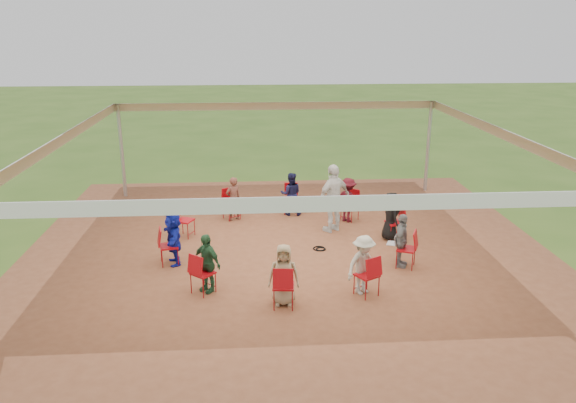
{
  "coord_description": "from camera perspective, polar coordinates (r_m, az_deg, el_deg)",
  "views": [
    {
      "loc": [
        -0.87,
        -12.91,
        5.4
      ],
      "look_at": [
        0.02,
        0.3,
        1.19
      ],
      "focal_mm": 35.0,
      "sensor_mm": 36.0,
      "label": 1
    }
  ],
  "objects": [
    {
      "name": "chair_5",
      "position": [
        15.02,
        -10.45,
        -1.93
      ],
      "size": [
        0.57,
        0.56,
        0.9
      ],
      "primitive_type": null,
      "rotation": [
        0.0,
        0.0,
        -1.98
      ],
      "color": "#A9080F",
      "rests_on": "ground"
    },
    {
      "name": "tent",
      "position": [
        13.29,
        -0.0,
        4.45
      ],
      "size": [
        10.33,
        10.33,
        3.0
      ],
      "color": "#B2B2B7",
      "rests_on": "ground"
    },
    {
      "name": "chair_2",
      "position": [
        16.1,
        6.31,
        -0.39
      ],
      "size": [
        0.61,
        0.61,
        0.9
      ],
      "primitive_type": null,
      "rotation": [
        0.0,
        0.0,
        2.41
      ],
      "color": "#A9080F",
      "rests_on": "ground"
    },
    {
      "name": "person_seated_5",
      "position": [
        13.33,
        -11.54,
        -3.66
      ],
      "size": [
        0.68,
        1.25,
        1.27
      ],
      "primitive_type": "imported",
      "rotation": [
        0.0,
        0.0,
        -1.36
      ],
      "color": "#0F1A94",
      "rests_on": "ground"
    },
    {
      "name": "ground",
      "position": [
        14.02,
        -0.0,
        -5.03
      ],
      "size": [
        80.0,
        80.0,
        0.0
      ],
      "primitive_type": "plane",
      "color": "#3A5B1C",
      "rests_on": "ground"
    },
    {
      "name": "chair_6",
      "position": [
        13.39,
        -12.0,
        -4.48
      ],
      "size": [
        0.52,
        0.5,
        0.9
      ],
      "primitive_type": null,
      "rotation": [
        0.0,
        0.0,
        -1.36
      ],
      "color": "#A9080F",
      "rests_on": "ground"
    },
    {
      "name": "chair_4",
      "position": [
        16.19,
        -5.77,
        -0.27
      ],
      "size": [
        0.58,
        0.59,
        0.9
      ],
      "primitive_type": null,
      "rotation": [
        0.0,
        0.0,
        -2.61
      ],
      "color": "#A9080F",
      "rests_on": "ground"
    },
    {
      "name": "chair_7",
      "position": [
        11.88,
        -8.64,
        -7.22
      ],
      "size": [
        0.61,
        0.61,
        0.9
      ],
      "primitive_type": null,
      "rotation": [
        0.0,
        0.0,
        -0.73
      ],
      "color": "#A9080F",
      "rests_on": "ground"
    },
    {
      "name": "laptop",
      "position": [
        13.2,
        10.72,
        -4.01
      ],
      "size": [
        0.33,
        0.36,
        0.2
      ],
      "rotation": [
        0.0,
        0.0,
        1.16
      ],
      "color": "#B7B7BC",
      "rests_on": "ground"
    },
    {
      "name": "chair_8",
      "position": [
        11.2,
        -0.46,
        -8.6
      ],
      "size": [
        0.46,
        0.48,
        0.9
      ],
      "primitive_type": null,
      "rotation": [
        0.0,
        0.0,
        -0.1
      ],
      "color": "#A9080F",
      "rests_on": "ground"
    },
    {
      "name": "person_seated_0",
      "position": [
        13.17,
        11.45,
        -3.92
      ],
      "size": [
        0.65,
        0.84,
        1.27
      ],
      "primitive_type": "imported",
      "rotation": [
        0.0,
        0.0,
        1.16
      ],
      "color": "slate",
      "rests_on": "ground"
    },
    {
      "name": "chair_1",
      "position": [
        14.87,
        10.76,
        -2.14
      ],
      "size": [
        0.52,
        0.5,
        0.9
      ],
      "primitive_type": null,
      "rotation": [
        0.0,
        0.0,
        1.79
      ],
      "color": "#A9080F",
      "rests_on": "ground"
    },
    {
      "name": "cable_coil",
      "position": [
        14.11,
        3.25,
        -4.81
      ],
      "size": [
        0.37,
        0.37,
        0.03
      ],
      "rotation": [
        0.0,
        0.0,
        -0.22
      ],
      "color": "black",
      "rests_on": "ground"
    },
    {
      "name": "dirt_patch",
      "position": [
        14.01,
        -0.0,
        -5.01
      ],
      "size": [
        13.0,
        13.0,
        0.0
      ],
      "primitive_type": "plane",
      "color": "brown",
      "rests_on": "ground"
    },
    {
      "name": "chair_0",
      "position": [
        13.22,
        11.91,
        -4.76
      ],
      "size": [
        0.57,
        0.56,
        0.9
      ],
      "primitive_type": null,
      "rotation": [
        0.0,
        0.0,
        1.16
      ],
      "color": "#A9080F",
      "rests_on": "ground"
    },
    {
      "name": "person_seated_8",
      "position": [
        11.76,
        7.66,
        -6.39
      ],
      "size": [
        0.92,
        0.77,
        1.27
      ],
      "primitive_type": "imported",
      "rotation": [
        0.0,
        0.0,
        0.53
      ],
      "color": "#B5B39F",
      "rests_on": "ground"
    },
    {
      "name": "person_seated_1",
      "position": [
        14.75,
        10.39,
        -1.48
      ],
      "size": [
        0.47,
        0.68,
        1.27
      ],
      "primitive_type": "imported",
      "rotation": [
        0.0,
        0.0,
        1.79
      ],
      "color": "black",
      "rests_on": "ground"
    },
    {
      "name": "person_seated_6",
      "position": [
        11.87,
        -8.27,
        -6.19
      ],
      "size": [
        0.81,
        0.78,
        1.27
      ],
      "primitive_type": "imported",
      "rotation": [
        0.0,
        0.0,
        -0.73
      ],
      "color": "#245130",
      "rests_on": "ground"
    },
    {
      "name": "person_seated_7",
      "position": [
        11.22,
        -0.44,
        -7.45
      ],
      "size": [
        0.65,
        0.41,
        1.27
      ],
      "primitive_type": "imported",
      "rotation": [
        0.0,
        0.0,
        -0.1
      ],
      "color": "#9C8561",
      "rests_on": "ground"
    },
    {
      "name": "person_seated_4",
      "position": [
        16.03,
        -5.58,
        0.27
      ],
      "size": [
        0.56,
        0.5,
        1.27
      ],
      "primitive_type": "imported",
      "rotation": [
        0.0,
        0.0,
        -2.61
      ],
      "color": "brown",
      "rests_on": "ground"
    },
    {
      "name": "person_seated_3",
      "position": [
        16.41,
        0.3,
        0.77
      ],
      "size": [
        0.65,
        0.42,
        1.27
      ],
      "primitive_type": "imported",
      "rotation": [
        0.0,
        0.0,
        3.04
      ],
      "color": "#16173C",
      "rests_on": "ground"
    },
    {
      "name": "person_seated_2",
      "position": [
        15.95,
        6.11,
        0.17
      ],
      "size": [
        0.89,
        0.85,
        1.27
      ],
      "primitive_type": "imported",
      "rotation": [
        0.0,
        0.0,
        2.41
      ],
      "color": "#430B13",
      "rests_on": "ground"
    },
    {
      "name": "standing_person",
      "position": [
        15.07,
        4.66,
        0.34
      ],
      "size": [
        1.21,
        1.08,
        1.86
      ],
      "primitive_type": "imported",
      "rotation": [
        0.0,
        0.0,
        3.76
      ],
      "color": "silver",
      "rests_on": "ground"
    },
    {
      "name": "chair_3",
      "position": [
        16.58,
        0.3,
        0.25
      ],
      "size": [
        0.46,
        0.48,
        0.9
      ],
      "primitive_type": null,
      "rotation": [
        0.0,
        0.0,
        3.04
      ],
      "color": "#A9080F",
      "rests_on": "ground"
    },
    {
      "name": "chair_9",
      "position": [
        11.76,
        8.01,
        -7.44
      ],
      "size": [
        0.58,
        0.59,
        0.9
      ],
      "primitive_type": null,
      "rotation": [
        0.0,
        0.0,
        0.53
      ],
      "color": "#A9080F",
      "rests_on": "ground"
    }
  ]
}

